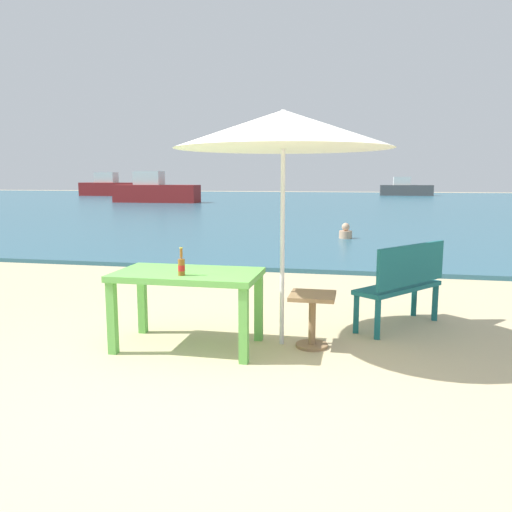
{
  "coord_description": "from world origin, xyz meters",
  "views": [
    {
      "loc": [
        1.15,
        -3.75,
        1.66
      ],
      "look_at": [
        -0.24,
        3.0,
        0.6
      ],
      "focal_mm": 35.57,
      "sensor_mm": 36.0,
      "label": 1
    }
  ],
  "objects_px": {
    "bench_teal_center": "(404,280)",
    "boat_cargo_ship": "(155,191)",
    "picnic_table_green": "(188,283)",
    "beer_bottle_amber": "(181,266)",
    "side_table_wood": "(312,312)",
    "swimmer_person": "(346,232)",
    "boat_sailboat": "(405,189)",
    "boat_ferry": "(111,187)",
    "patio_umbrella": "(283,130)"
  },
  "relations": [
    {
      "from": "swimmer_person",
      "to": "boat_sailboat",
      "type": "relative_size",
      "value": 0.09
    },
    {
      "from": "side_table_wood",
      "to": "boat_ferry",
      "type": "distance_m",
      "value": 43.45
    },
    {
      "from": "bench_teal_center",
      "to": "boat_sailboat",
      "type": "xyz_separation_m",
      "value": [
        3.47,
        42.76,
        0.15
      ]
    },
    {
      "from": "swimmer_person",
      "to": "beer_bottle_amber",
      "type": "bearing_deg",
      "value": -97.82
    },
    {
      "from": "boat_ferry",
      "to": "picnic_table_green",
      "type": "bearing_deg",
      "value": -61.61
    },
    {
      "from": "bench_teal_center",
      "to": "swimmer_person",
      "type": "relative_size",
      "value": 2.84
    },
    {
      "from": "swimmer_person",
      "to": "boat_sailboat",
      "type": "xyz_separation_m",
      "value": [
        4.34,
        34.91,
        0.45
      ]
    },
    {
      "from": "side_table_wood",
      "to": "boat_ferry",
      "type": "xyz_separation_m",
      "value": [
        -21.68,
        37.65,
        0.48
      ]
    },
    {
      "from": "beer_bottle_amber",
      "to": "patio_umbrella",
      "type": "distance_m",
      "value": 1.61
    },
    {
      "from": "patio_umbrella",
      "to": "swimmer_person",
      "type": "bearing_deg",
      "value": 87.54
    },
    {
      "from": "patio_umbrella",
      "to": "side_table_wood",
      "type": "xyz_separation_m",
      "value": [
        0.31,
        -0.03,
        -1.76
      ]
    },
    {
      "from": "picnic_table_green",
      "to": "swimmer_person",
      "type": "xyz_separation_m",
      "value": [
        1.26,
        8.94,
        -0.41
      ]
    },
    {
      "from": "patio_umbrella",
      "to": "boat_ferry",
      "type": "bearing_deg",
      "value": 119.6
    },
    {
      "from": "picnic_table_green",
      "to": "swimmer_person",
      "type": "relative_size",
      "value": 3.41
    },
    {
      "from": "patio_umbrella",
      "to": "boat_ferry",
      "type": "distance_m",
      "value": 43.28
    },
    {
      "from": "bench_teal_center",
      "to": "swimmer_person",
      "type": "bearing_deg",
      "value": 96.29
    },
    {
      "from": "swimmer_person",
      "to": "boat_sailboat",
      "type": "bearing_deg",
      "value": 82.92
    },
    {
      "from": "swimmer_person",
      "to": "boat_cargo_ship",
      "type": "height_order",
      "value": "boat_cargo_ship"
    },
    {
      "from": "patio_umbrella",
      "to": "side_table_wood",
      "type": "height_order",
      "value": "patio_umbrella"
    },
    {
      "from": "boat_cargo_ship",
      "to": "boat_sailboat",
      "type": "distance_m",
      "value": 24.19
    },
    {
      "from": "patio_umbrella",
      "to": "swimmer_person",
      "type": "relative_size",
      "value": 5.61
    },
    {
      "from": "beer_bottle_amber",
      "to": "boat_cargo_ship",
      "type": "distance_m",
      "value": 29.41
    },
    {
      "from": "side_table_wood",
      "to": "swimmer_person",
      "type": "distance_m",
      "value": 8.7
    },
    {
      "from": "side_table_wood",
      "to": "bench_teal_center",
      "type": "xyz_separation_m",
      "value": [
        0.93,
        0.86,
        0.19
      ]
    },
    {
      "from": "boat_cargo_ship",
      "to": "swimmer_person",
      "type": "bearing_deg",
      "value": -54.3
    },
    {
      "from": "beer_bottle_amber",
      "to": "boat_cargo_ship",
      "type": "xyz_separation_m",
      "value": [
        -11.6,
        27.03,
        -0.04
      ]
    },
    {
      "from": "picnic_table_green",
      "to": "side_table_wood",
      "type": "xyz_separation_m",
      "value": [
        1.2,
        0.24,
        -0.3
      ]
    },
    {
      "from": "bench_teal_center",
      "to": "boat_ferry",
      "type": "relative_size",
      "value": 0.2
    },
    {
      "from": "side_table_wood",
      "to": "swimmer_person",
      "type": "height_order",
      "value": "side_table_wood"
    },
    {
      "from": "beer_bottle_amber",
      "to": "boat_ferry",
      "type": "xyz_separation_m",
      "value": [
        -20.49,
        38.08,
        -0.02
      ]
    },
    {
      "from": "swimmer_person",
      "to": "boat_ferry",
      "type": "height_order",
      "value": "boat_ferry"
    },
    {
      "from": "patio_umbrella",
      "to": "boat_sailboat",
      "type": "bearing_deg",
      "value": 83.83
    },
    {
      "from": "bench_teal_center",
      "to": "boat_cargo_ship",
      "type": "distance_m",
      "value": 29.17
    },
    {
      "from": "boat_ferry",
      "to": "beer_bottle_amber",
      "type": "bearing_deg",
      "value": -61.72
    },
    {
      "from": "beer_bottle_amber",
      "to": "boat_ferry",
      "type": "bearing_deg",
      "value": 118.28
    },
    {
      "from": "beer_bottle_amber",
      "to": "boat_sailboat",
      "type": "height_order",
      "value": "boat_sailboat"
    },
    {
      "from": "swimmer_person",
      "to": "boat_ferry",
      "type": "relative_size",
      "value": 0.07
    },
    {
      "from": "boat_sailboat",
      "to": "side_table_wood",
      "type": "bearing_deg",
      "value": -95.76
    },
    {
      "from": "boat_cargo_ship",
      "to": "beer_bottle_amber",
      "type": "bearing_deg",
      "value": -66.77
    },
    {
      "from": "bench_teal_center",
      "to": "swimmer_person",
      "type": "height_order",
      "value": "bench_teal_center"
    },
    {
      "from": "patio_umbrella",
      "to": "bench_teal_center",
      "type": "height_order",
      "value": "patio_umbrella"
    },
    {
      "from": "boat_ferry",
      "to": "boat_cargo_ship",
      "type": "xyz_separation_m",
      "value": [
        8.89,
        -11.05,
        -0.02
      ]
    },
    {
      "from": "patio_umbrella",
      "to": "boat_cargo_ship",
      "type": "distance_m",
      "value": 29.38
    },
    {
      "from": "side_table_wood",
      "to": "boat_ferry",
      "type": "bearing_deg",
      "value": 119.93
    },
    {
      "from": "boat_ferry",
      "to": "boat_sailboat",
      "type": "height_order",
      "value": "boat_ferry"
    },
    {
      "from": "bench_teal_center",
      "to": "swimmer_person",
      "type": "xyz_separation_m",
      "value": [
        -0.86,
        7.84,
        -0.3
      ]
    },
    {
      "from": "bench_teal_center",
      "to": "patio_umbrella",
      "type": "bearing_deg",
      "value": -146.28
    },
    {
      "from": "picnic_table_green",
      "to": "boat_cargo_ship",
      "type": "distance_m",
      "value": 29.23
    },
    {
      "from": "side_table_wood",
      "to": "boat_cargo_ship",
      "type": "distance_m",
      "value": 29.52
    },
    {
      "from": "bench_teal_center",
      "to": "boat_cargo_ship",
      "type": "xyz_separation_m",
      "value": [
        -13.72,
        25.74,
        0.27
      ]
    }
  ]
}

